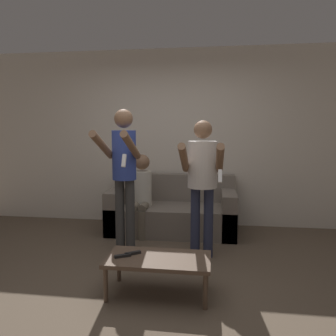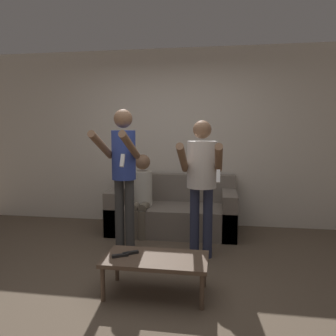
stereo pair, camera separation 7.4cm
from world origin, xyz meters
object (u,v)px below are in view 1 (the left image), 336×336
at_px(couch, 173,213).
at_px(remote_near, 123,256).
at_px(person_standing_right, 202,173).
at_px(person_standing_left, 124,166).
at_px(coffee_table, 158,261).
at_px(remote_far, 133,253).
at_px(person_seated, 141,192).

relative_size(couch, remote_near, 12.13).
distance_m(person_standing_right, remote_near, 1.32).
relative_size(person_standing_left, coffee_table, 1.84).
relative_size(person_standing_left, remote_near, 11.52).
height_order(couch, person_standing_left, person_standing_left).
xyz_separation_m(person_standing_left, person_standing_right, (0.92, 0.01, -0.07)).
bearing_deg(person_standing_left, remote_far, -69.80).
bearing_deg(person_seated, person_standing_left, -92.68).
height_order(person_standing_right, person_seated, person_standing_right).
xyz_separation_m(remote_near, remote_far, (0.08, 0.07, 0.00)).
bearing_deg(couch, remote_near, -96.50).
xyz_separation_m(person_seated, coffee_table, (0.53, -1.66, -0.30)).
bearing_deg(person_standing_right, remote_far, -124.44).
relative_size(person_seated, remote_near, 7.59).
xyz_separation_m(person_seated, remote_near, (0.21, -1.70, -0.25)).
height_order(couch, remote_far, couch).
distance_m(couch, coffee_table, 1.86).
bearing_deg(person_seated, remote_far, -80.15).
height_order(person_standing_left, remote_near, person_standing_left).
relative_size(person_standing_left, person_seated, 1.52).
bearing_deg(remote_near, coffee_table, 6.95).
bearing_deg(remote_far, person_standing_right, 55.56).
height_order(coffee_table, remote_far, remote_far).
relative_size(person_seated, coffee_table, 1.21).
height_order(person_standing_left, remote_far, person_standing_left).
height_order(couch, coffee_table, couch).
relative_size(remote_near, remote_far, 1.04).
bearing_deg(person_standing_right, remote_near, -125.46).
distance_m(person_seated, remote_near, 1.73).
bearing_deg(person_standing_right, coffee_table, -111.33).
height_order(person_standing_left, person_standing_right, person_standing_left).
bearing_deg(remote_far, coffee_table, -8.44).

